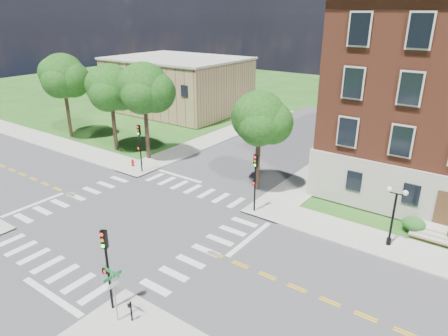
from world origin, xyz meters
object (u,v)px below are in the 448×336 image
Objects in this scene: traffic_signal_se at (107,260)px; traffic_signal_ne at (255,176)px; twin_lamp_west at (393,213)px; push_button_post at (131,310)px; fire_hydrant at (133,163)px; street_sign_pole at (114,286)px; traffic_signal_nw at (140,142)px.

traffic_signal_se is 1.00× the size of traffic_signal_ne.
twin_lamp_west is 17.79m from push_button_post.
twin_lamp_west reaches higher than fire_hydrant.
fire_hydrant is at bearing 137.61° from push_button_post.
street_sign_pole is 22.76m from fire_hydrant.
traffic_signal_se is at bearing -124.19° from twin_lamp_west.
traffic_signal_ne is 1.00× the size of traffic_signal_nw.
traffic_signal_se is at bearing -47.90° from traffic_signal_nw.
fire_hydrant is (-25.69, 0.05, -2.06)m from twin_lamp_west.
traffic_signal_se is 1.13× the size of twin_lamp_west.
traffic_signal_ne is 15.82m from fire_hydrant.
traffic_signal_nw is at bearing 133.24° from street_sign_pole.
street_sign_pole is at bearing -25.01° from traffic_signal_se.
traffic_signal_nw is 6.40× the size of fire_hydrant.
street_sign_pole reaches higher than push_button_post.
traffic_signal_se is 20.00m from traffic_signal_nw.
twin_lamp_west is (10.16, 1.14, -0.66)m from traffic_signal_ne.
traffic_signal_ne is 13.66m from traffic_signal_nw.
fire_hydrant is at bearing 135.82° from street_sign_pole.
traffic_signal_ne is 1.55× the size of street_sign_pole.
traffic_signal_se is at bearing -45.11° from fire_hydrant.
fire_hydrant is (-16.27, 15.81, -1.84)m from street_sign_pole.
twin_lamp_west reaches higher than street_sign_pole.
traffic_signal_se is 14.17m from traffic_signal_ne.
traffic_signal_nw is 21.26m from push_button_post.
traffic_signal_se reaches higher than push_button_post.
traffic_signal_nw is 1.13× the size of twin_lamp_west.
fire_hydrant is (-15.29, 15.35, -2.72)m from traffic_signal_se.
fire_hydrant is at bearing 164.71° from traffic_signal_nw.
street_sign_pole is 2.58× the size of push_button_post.
push_button_post is at bearing -42.39° from fire_hydrant.
twin_lamp_west is at bearing 6.41° from traffic_signal_ne.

